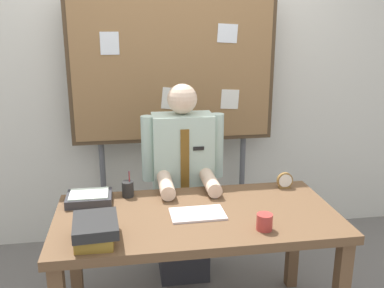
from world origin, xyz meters
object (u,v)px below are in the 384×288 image
Objects in this scene: book_stack at (96,230)px; desk_clock at (285,181)px; desk at (197,229)px; open_notebook at (197,214)px; paper_tray at (89,198)px; pen_holder at (128,189)px; coffee_mug at (264,222)px; bulletin_board at (174,73)px; person at (183,192)px.

book_stack is 2.76× the size of desk_clock.
desk is 0.10m from open_notebook.
desk is 0.66m from paper_tray.
pen_holder is at bearing 179.09° from desk_clock.
coffee_mug is at bearing -38.47° from pen_holder.
desk_clock is (1.15, 0.51, -0.01)m from book_stack.
open_notebook is 3.49× the size of coffee_mug.
open_notebook is 0.69m from desk_clock.
bulletin_board is at bearing 89.89° from open_notebook.
book_stack is at bearing -156.22° from desk_clock.
paper_tray is at bearing 157.64° from desk.
open_notebook is 0.65m from paper_tray.
coffee_mug reaches higher than desk.
paper_tray reaches higher than desk.
pen_holder is (-0.37, -0.27, 0.15)m from person.
pen_holder reaches higher than open_notebook.
bulletin_board is 1.16m from desk_clock.
person is 0.88m from coffee_mug.
pen_holder is (0.16, 0.52, -0.01)m from book_stack.
paper_tray is (-1.21, -0.04, -0.02)m from desk_clock.
open_notebook is 2.89× the size of desk_clock.
book_stack is at bearing -107.08° from pen_holder.
book_stack is (-0.53, -0.80, 0.16)m from person.
bulletin_board is 19.17× the size of desk_clock.
person is 0.90m from bulletin_board.
paper_tray is at bearing -126.48° from bulletin_board.
desk is 0.50m from pen_holder.
desk is 15.16× the size of desk_clock.
book_stack is 0.95× the size of open_notebook.
desk_clock is 1.21× the size of coffee_mug.
book_stack is 0.57m from open_notebook.
desk_clock is at bearing -25.29° from person.
pen_holder reaches higher than paper_tray.
desk_clock is 1.21m from paper_tray.
coffee_mug is 0.33× the size of paper_tray.
paper_tray is at bearing -178.25° from desk_clock.
book_stack is at bearing -157.36° from desk.
desk_clock is 0.64× the size of pen_holder.
desk is 1.29m from bulletin_board.
desk_clock reaches higher than coffee_mug.
bulletin_board is 6.95× the size of book_stack.
bulletin_board is at bearing 128.46° from desk_clock.
desk is 1.12× the size of person.
desk_clock is (0.61, -0.29, 0.15)m from person.
person is at bearing 28.65° from paper_tray.
person is 0.70m from desk_clock.
person is 4.66× the size of open_notebook.
desk is 0.41m from coffee_mug.
open_notebook is at bearing -95.43° from desk.
coffee_mug is at bearing -35.63° from open_notebook.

